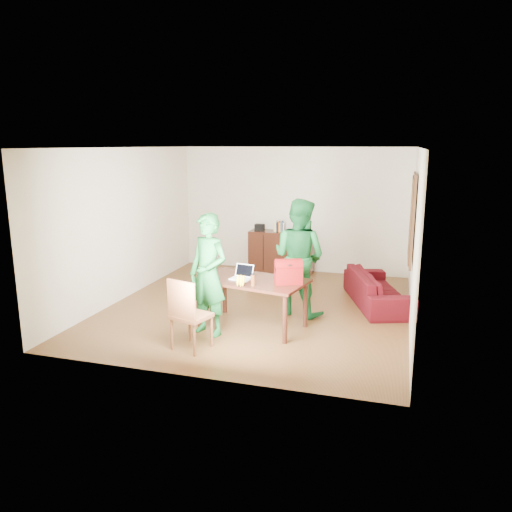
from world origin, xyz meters
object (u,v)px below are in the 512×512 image
(laptop, at_px, (240,277))
(red_bag, at_px, (288,274))
(table, at_px, (252,285))
(chair, at_px, (191,328))
(person_near, at_px, (208,275))
(sofa, at_px, (377,289))
(bottle, at_px, (253,280))
(person_far, at_px, (299,257))

(laptop, bearing_deg, red_bag, 8.44)
(table, xyz_separation_m, chair, (-0.55, -1.06, -0.37))
(person_near, distance_m, sofa, 3.19)
(table, distance_m, bottle, 0.41)
(person_far, relative_size, sofa, 0.98)
(person_far, bearing_deg, bottle, 90.42)
(chair, height_order, laptop, chair)
(sofa, bearing_deg, bottle, 121.54)
(laptop, distance_m, red_bag, 0.75)
(chair, relative_size, red_bag, 2.58)
(laptop, xyz_separation_m, bottle, (0.29, -0.29, 0.05))
(table, relative_size, red_bag, 4.48)
(table, xyz_separation_m, person_near, (-0.53, -0.45, 0.24))
(chair, relative_size, laptop, 3.08)
(chair, xyz_separation_m, person_near, (0.02, 0.62, 0.61))
(bottle, distance_m, sofa, 2.67)
(person_near, bearing_deg, table, 60.76)
(chair, distance_m, person_near, 0.86)
(chair, relative_size, bottle, 5.41)
(person_far, relative_size, laptop, 5.83)
(person_far, bearing_deg, chair, 80.49)
(bottle, bearing_deg, red_bag, 31.72)
(red_bag, height_order, sofa, red_bag)
(chair, distance_m, person_far, 2.28)
(person_far, xyz_separation_m, bottle, (-0.43, -1.17, -0.11))
(table, relative_size, sofa, 0.90)
(table, distance_m, person_far, 1.03)
(red_bag, bearing_deg, table, 151.78)
(table, xyz_separation_m, person_far, (0.55, 0.83, 0.30))
(sofa, bearing_deg, laptop, 112.46)
(bottle, xyz_separation_m, sofa, (1.66, 2.01, -0.56))
(laptop, relative_size, red_bag, 0.84)
(bottle, bearing_deg, sofa, 50.40)
(bottle, bearing_deg, chair, -132.77)
(table, xyz_separation_m, sofa, (1.78, 1.67, -0.38))
(table, distance_m, chair, 1.25)
(person_near, bearing_deg, sofa, 63.19)
(bottle, height_order, red_bag, red_bag)
(person_far, bearing_deg, laptop, 71.19)
(chair, relative_size, person_near, 0.56)
(red_bag, bearing_deg, chair, -160.59)
(person_far, xyz_separation_m, red_bag, (0.03, -0.88, -0.06))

